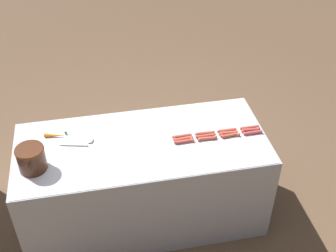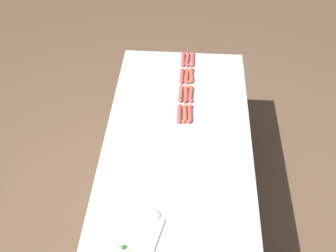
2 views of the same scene
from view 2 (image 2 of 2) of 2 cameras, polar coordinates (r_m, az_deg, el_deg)
name	(u,v)px [view 2 (image 2 of 2)]	position (r m, az deg, el deg)	size (l,w,h in m)	color
ground_plane	(175,228)	(2.89, 1.00, -14.83)	(20.00, 20.00, 0.00)	brown
griddle_counter	(176,196)	(2.53, 1.12, -10.30)	(0.87, 1.97, 0.84)	#ADAFB5
hot_dog_0	(192,59)	(2.82, 3.62, 9.82)	(0.03, 0.16, 0.03)	#B94741
hot_dog_1	(191,76)	(2.68, 3.47, 7.44)	(0.04, 0.16, 0.03)	#B44F38
hot_dog_2	(191,94)	(2.53, 3.38, 4.76)	(0.04, 0.16, 0.03)	#B34C39
hot_dog_3	(190,114)	(2.40, 3.26, 1.80)	(0.03, 0.16, 0.03)	#B84640
hot_dog_4	(187,59)	(2.82, 2.84, 9.79)	(0.04, 0.16, 0.03)	#B64541
hot_dog_5	(187,76)	(2.67, 2.76, 7.39)	(0.04, 0.16, 0.03)	#BA4B3F
hot_dog_6	(186,94)	(2.53, 2.65, 4.70)	(0.03, 0.16, 0.03)	#B6453D
hot_dog_7	(185,114)	(2.40, 2.51, 1.83)	(0.04, 0.16, 0.03)	#B8513A
hot_dog_8	(183,59)	(2.82, 2.21, 9.84)	(0.03, 0.16, 0.03)	#AD4B41
hot_dog_9	(182,76)	(2.67, 2.02, 7.40)	(0.03, 0.16, 0.03)	#B74739
hot_dog_10	(181,94)	(2.53, 1.88, 4.80)	(0.03, 0.16, 0.03)	#AD5340
hot_dog_11	(179,114)	(2.40, 1.65, 1.83)	(0.03, 0.16, 0.03)	#AE4741
serving_spoon	(155,222)	(1.95, -1.94, -13.99)	(0.10, 0.27, 0.02)	#B7B7BC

